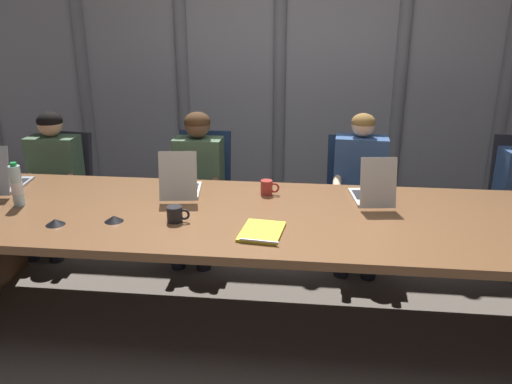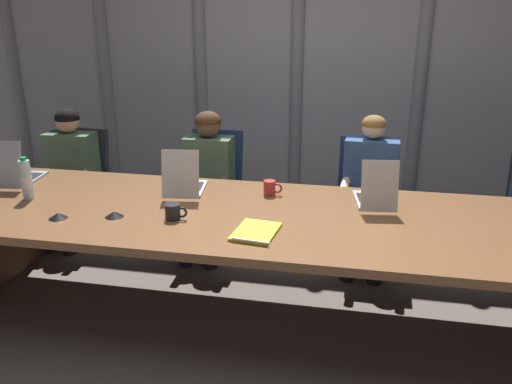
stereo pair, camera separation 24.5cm
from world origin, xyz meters
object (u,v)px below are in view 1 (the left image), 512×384
at_px(conference_mic_middle, 55,222).
at_px(spiral_notepad, 262,232).
at_px(office_chair_left_mid, 202,205).
at_px(person_left_end, 51,172).
at_px(coffee_mug_near, 267,187).
at_px(conference_mic_left_side, 114,219).
at_px(person_center, 360,182).
at_px(water_bottle_primary, 17,186).
at_px(laptop_left_mid, 181,186).
at_px(laptop_center, 372,193).
at_px(person_left_mid, 197,176).
at_px(coffee_mug_far, 175,214).
at_px(laptop_left_end, 3,180).
at_px(office_chair_left_end, 62,201).
at_px(office_chair_center, 354,211).

height_order(conference_mic_middle, spiral_notepad, conference_mic_middle).
relative_size(office_chair_left_mid, person_left_end, 0.84).
height_order(coffee_mug_near, conference_mic_left_side, coffee_mug_near).
height_order(person_left_end, spiral_notepad, person_left_end).
distance_m(person_center, coffee_mug_near, 0.88).
distance_m(water_bottle_primary, spiral_notepad, 1.58).
xyz_separation_m(laptop_left_mid, spiral_notepad, (0.59, -0.56, -0.05)).
distance_m(coffee_mug_near, spiral_notepad, 0.64).
bearing_deg(office_chair_left_mid, conference_mic_left_side, -8.84).
xyz_separation_m(office_chair_left_mid, conference_mic_middle, (-0.54, -1.38, 0.39)).
xyz_separation_m(laptop_center, person_left_mid, (-1.28, 0.64, -0.13)).
xyz_separation_m(person_left_mid, coffee_mug_near, (0.61, -0.57, 0.12)).
bearing_deg(spiral_notepad, conference_mic_left_side, -178.21).
relative_size(coffee_mug_far, spiral_notepad, 0.41).
distance_m(laptop_center, coffee_mug_far, 1.25).
bearing_deg(laptop_left_mid, office_chair_left_mid, -4.59).
distance_m(laptop_center, conference_mic_middle, 1.92).
bearing_deg(laptop_left_end, person_left_end, -5.81).
bearing_deg(person_left_mid, coffee_mug_far, 7.07).
relative_size(water_bottle_primary, conference_mic_middle, 2.53).
bearing_deg(person_left_mid, laptop_left_end, -60.03).
distance_m(office_chair_left_mid, conference_mic_middle, 1.53).
relative_size(conference_mic_middle, spiral_notepad, 0.34).
bearing_deg(spiral_notepad, laptop_left_mid, 142.94).
bearing_deg(coffee_mug_far, person_center, 43.95).
distance_m(person_left_end, spiral_notepad, 2.20).
distance_m(laptop_left_mid, spiral_notepad, 0.82).
distance_m(person_left_mid, coffee_mug_far, 1.11).
xyz_separation_m(laptop_left_mid, office_chair_left_end, (-1.27, 0.80, -0.45)).
xyz_separation_m(conference_mic_left_side, conference_mic_middle, (-0.31, -0.09, 0.00)).
bearing_deg(spiral_notepad, laptop_left_end, 170.04).
bearing_deg(office_chair_center, conference_mic_middle, -54.96).
xyz_separation_m(laptop_left_mid, laptop_center, (1.24, 0.01, -0.00)).
height_order(office_chair_center, person_left_mid, person_left_mid).
bearing_deg(conference_mic_middle, coffee_mug_near, 29.37).
height_order(laptop_left_end, office_chair_left_mid, laptop_left_end).
bearing_deg(spiral_notepad, office_chair_left_mid, 121.64).
relative_size(person_left_end, coffee_mug_near, 8.96).
xyz_separation_m(laptop_left_end, conference_mic_left_side, (0.95, -0.47, -0.05)).
height_order(office_chair_center, person_left_end, person_left_end).
bearing_deg(office_chair_left_end, office_chair_center, 96.95).
xyz_separation_m(person_left_end, coffee_mug_far, (1.33, -1.10, 0.13)).
bearing_deg(laptop_left_mid, coffee_mug_near, -90.86).
bearing_deg(spiral_notepad, coffee_mug_far, 174.39).
bearing_deg(person_left_end, conference_mic_left_side, 38.91).
bearing_deg(water_bottle_primary, office_chair_left_end, 105.90).
height_order(laptop_left_mid, coffee_mug_far, laptop_left_mid).
xyz_separation_m(office_chair_left_end, person_left_end, (0.03, -0.16, 0.30)).
bearing_deg(office_chair_left_mid, conference_mic_middle, -20.28).
distance_m(office_chair_center, spiral_notepad, 1.54).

